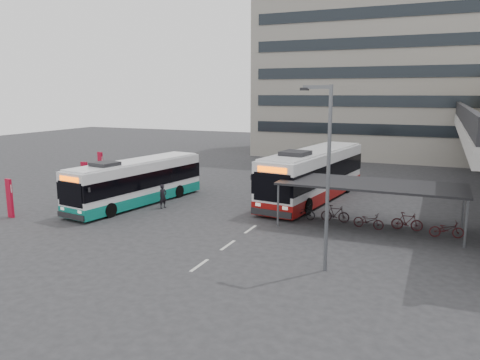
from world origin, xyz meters
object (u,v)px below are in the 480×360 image
at_px(bus_main, 314,175).
at_px(pedestrian, 163,196).
at_px(bus_teal, 137,182).
at_px(lamp_post, 326,168).

bearing_deg(bus_main, pedestrian, -135.04).
bearing_deg(bus_teal, bus_main, 38.18).
relative_size(bus_teal, pedestrian, 7.04).
bearing_deg(bus_main, lamp_post, -65.79).
distance_m(bus_main, bus_teal, 12.26).
relative_size(pedestrian, lamp_post, 0.20).
xyz_separation_m(pedestrian, lamp_post, (12.21, -6.68, 3.66)).
bearing_deg(lamp_post, bus_teal, 157.96).
bearing_deg(lamp_post, bus_main, 110.00).
xyz_separation_m(bus_main, bus_teal, (-10.68, -6.01, -0.27)).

